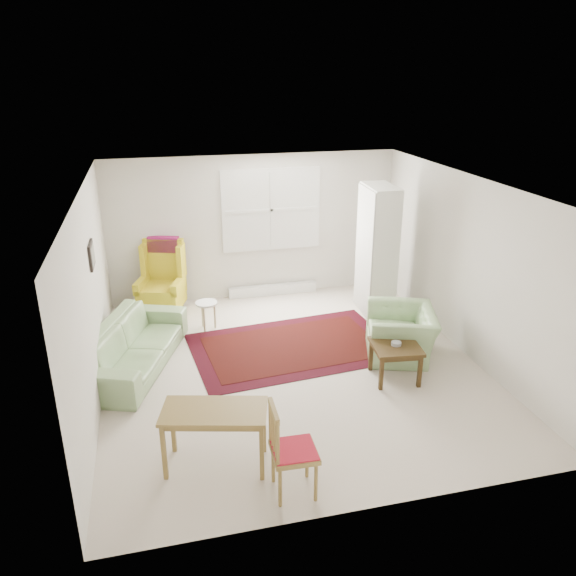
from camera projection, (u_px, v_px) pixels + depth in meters
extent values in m
cube|color=beige|center=(293.00, 367.00, 7.70)|extent=(5.00, 5.50, 0.01)
cube|color=white|center=(294.00, 185.00, 6.79)|extent=(5.00, 5.50, 0.01)
cube|color=silver|center=(254.00, 227.00, 9.73)|extent=(5.00, 0.04, 2.50)
cube|color=silver|center=(374.00, 393.00, 4.76)|extent=(5.00, 0.04, 2.50)
cube|color=silver|center=(91.00, 300.00, 6.69)|extent=(0.04, 5.50, 2.50)
cube|color=silver|center=(467.00, 267.00, 7.80)|extent=(0.04, 5.50, 2.50)
cube|color=white|center=(271.00, 210.00, 9.67)|extent=(1.72, 0.06, 1.42)
cube|color=white|center=(271.00, 210.00, 9.67)|extent=(1.60, 0.02, 1.30)
cube|color=silver|center=(273.00, 290.00, 10.15)|extent=(1.60, 0.12, 0.18)
cube|color=black|center=(92.00, 255.00, 7.00)|extent=(0.03, 0.42, 0.32)
cube|color=olive|center=(93.00, 255.00, 7.00)|extent=(0.01, 0.34, 0.24)
imported|color=#82A36D|center=(133.00, 337.00, 7.57)|extent=(1.57, 2.36, 0.89)
imported|color=#82A36D|center=(401.00, 329.00, 7.89)|extent=(1.19, 1.28, 0.81)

